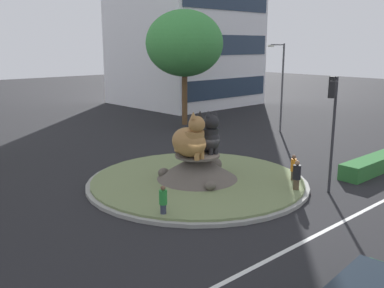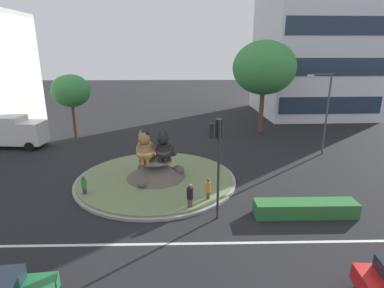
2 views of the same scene
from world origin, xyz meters
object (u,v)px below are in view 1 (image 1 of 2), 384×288
object	(u,v)px
broadleaf_tree_behind_island	(184,44)
cat_statue_black	(206,137)
cat_statue_tabby	(190,140)
pedestrian_orange_shirt	(293,169)
traffic_light_mast	(332,110)
streetlight_arm	(281,82)
pedestrian_black_shirt	(297,177)
pedestrian_green_shirt	(163,202)

from	to	relation	value
broadleaf_tree_behind_island	cat_statue_black	bearing A→B (deg)	-126.83
cat_statue_tabby	pedestrian_orange_shirt	size ratio (longest dim) A/B	1.51
traffic_light_mast	streetlight_arm	world-z (taller)	streetlight_arm
pedestrian_black_shirt	pedestrian_green_shirt	bearing A→B (deg)	-24.71
pedestrian_orange_shirt	broadleaf_tree_behind_island	bearing A→B (deg)	12.33
cat_statue_black	pedestrian_green_shirt	xyz separation A→B (m)	(-5.16, -2.75, -1.70)
cat_statue_black	pedestrian_black_shirt	xyz separation A→B (m)	(1.78, -4.67, -1.57)
cat_statue_tabby	traffic_light_mast	size ratio (longest dim) A/B	0.43
broadleaf_tree_behind_island	streetlight_arm	bearing A→B (deg)	-65.41
cat_statue_tabby	traffic_light_mast	distance (m)	7.22
cat_statue_tabby	traffic_light_mast	bearing A→B (deg)	38.77
pedestrian_orange_shirt	pedestrian_green_shirt	world-z (taller)	pedestrian_orange_shirt
cat_statue_black	traffic_light_mast	size ratio (longest dim) A/B	0.40
broadleaf_tree_behind_island	pedestrian_black_shirt	distance (m)	21.52
cat_statue_black	pedestrian_orange_shirt	distance (m)	4.96
streetlight_arm	pedestrian_orange_shirt	world-z (taller)	streetlight_arm
pedestrian_black_shirt	pedestrian_green_shirt	distance (m)	7.19
cat_statue_black	pedestrian_green_shirt	distance (m)	6.09
cat_statue_tabby	broadleaf_tree_behind_island	world-z (taller)	broadleaf_tree_behind_island
pedestrian_green_shirt	pedestrian_black_shirt	bearing A→B (deg)	174.64
pedestrian_black_shirt	cat_statue_black	bearing A→B (deg)	-78.40
cat_statue_tabby	broadleaf_tree_behind_island	distance (m)	19.07
pedestrian_green_shirt	broadleaf_tree_behind_island	bearing A→B (deg)	-122.91
cat_statue_black	pedestrian_black_shirt	distance (m)	5.24
broadleaf_tree_behind_island	pedestrian_green_shirt	size ratio (longest dim) A/B	6.77
broadleaf_tree_behind_island	streetlight_arm	xyz separation A→B (m)	(3.72, -8.14, -3.13)
cat_statue_tabby	pedestrian_green_shirt	bearing A→B (deg)	-58.87
traffic_light_mast	pedestrian_green_shirt	bearing A→B (deg)	62.61
streetlight_arm	broadleaf_tree_behind_island	bearing A→B (deg)	-69.11
cat_statue_black	broadleaf_tree_behind_island	size ratio (longest dim) A/B	0.23
cat_statue_tabby	pedestrian_green_shirt	world-z (taller)	cat_statue_tabby
pedestrian_green_shirt	cat_statue_tabby	bearing A→B (deg)	-136.22
cat_statue_tabby	pedestrian_black_shirt	size ratio (longest dim) A/B	1.42
cat_statue_black	pedestrian_orange_shirt	bearing A→B (deg)	46.10
pedestrian_black_shirt	pedestrian_green_shirt	xyz separation A→B (m)	(-6.93, 1.92, -0.13)
broadleaf_tree_behind_island	pedestrian_orange_shirt	world-z (taller)	broadleaf_tree_behind_island
cat_statue_black	pedestrian_black_shirt	bearing A→B (deg)	27.99
streetlight_arm	pedestrian_green_shirt	bearing A→B (deg)	20.15
cat_statue_black	traffic_light_mast	distance (m)	6.64
traffic_light_mast	broadleaf_tree_behind_island	xyz separation A→B (m)	(7.17, 19.43, 3.19)
cat_statue_tabby	streetlight_arm	bearing A→B (deg)	108.69
streetlight_arm	pedestrian_black_shirt	world-z (taller)	streetlight_arm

